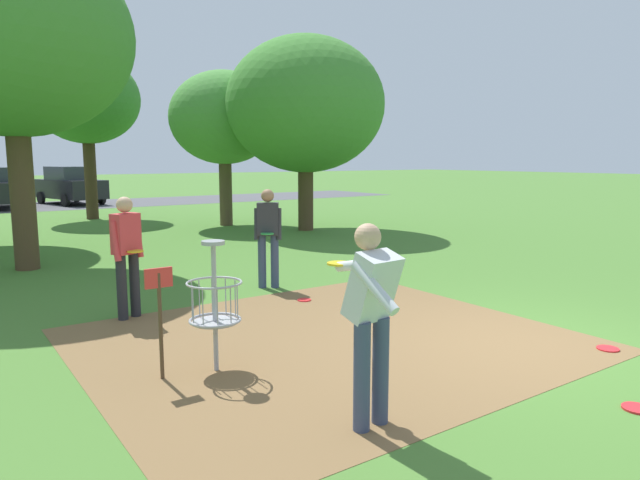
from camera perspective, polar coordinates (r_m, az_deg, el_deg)
The scene contains 16 objects.
ground_plane at distance 7.42m, azimuth 19.79°, elevation -9.80°, with size 160.00×160.00×0.00m, color #47752D.
dirt_tee_pad at distance 7.16m, azimuth 0.78°, elevation -9.93°, with size 5.68×4.98×0.01m, color brown.
disc_golf_basket at distance 6.06m, azimuth -11.04°, elevation -6.06°, with size 0.98×0.58×1.39m.
player_foreground_watching at distance 8.34m, azimuth -18.75°, elevation -0.97°, with size 0.50×0.45×1.71m.
player_throwing at distance 9.84m, azimuth -5.22°, elevation 0.76°, with size 0.48×0.45×1.71m.
player_waiting_left at distance 4.71m, azimuth 5.09°, elevation -7.15°, with size 0.43×1.14×1.71m.
frisbee_near_basket at distance 9.06m, azimuth -1.59°, elevation -6.02°, with size 0.22×0.22×0.02m, color red.
frisbee_by_tee at distance 7.62m, azimuth 26.82°, elevation -9.68°, with size 0.25×0.25×0.02m, color red.
frisbee_mid_grass at distance 6.03m, azimuth 29.09°, elevation -14.49°, with size 0.25×0.25×0.02m, color red.
frisbee_far_left at distance 8.15m, azimuth 6.21°, elevation -7.68°, with size 0.21×0.21×0.02m, color red.
tree_near_left at distance 19.40m, azimuth -9.57°, elevation 11.90°, with size 3.57×3.57×5.08m.
tree_mid_right at distance 17.86m, azimuth -1.47°, elevation 13.32°, with size 4.83×4.83×5.91m.
tree_far_left at distance 22.84m, azimuth -22.33°, elevation 12.85°, with size 3.79×3.79×5.98m.
tree_far_center at distance 13.05m, azimuth -28.51°, elevation 17.52°, with size 4.59×4.59×6.54m.
parking_lot_strip at distance 30.14m, azimuth -23.64°, elevation 3.23°, with size 36.00×6.00×0.01m, color #4C4C51.
parked_car_center_right at distance 30.72m, azimuth -23.68°, elevation 5.03°, with size 2.76×4.51×1.84m.
Camera 1 is at (-5.82, -4.03, 2.23)m, focal length 32.03 mm.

